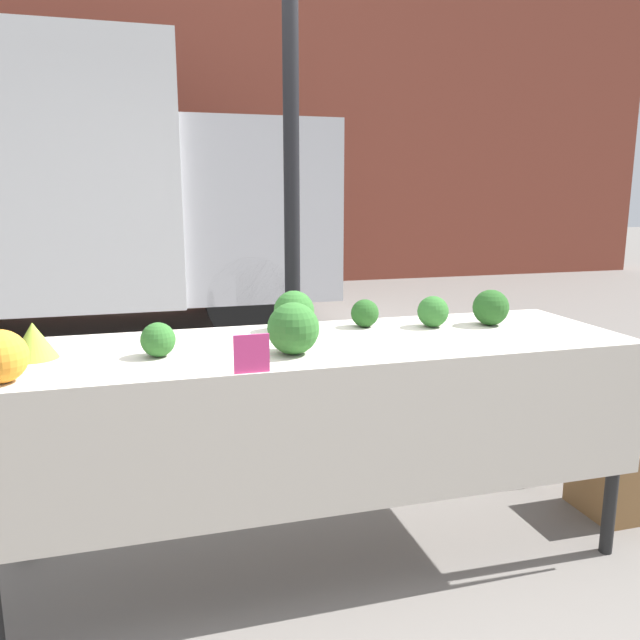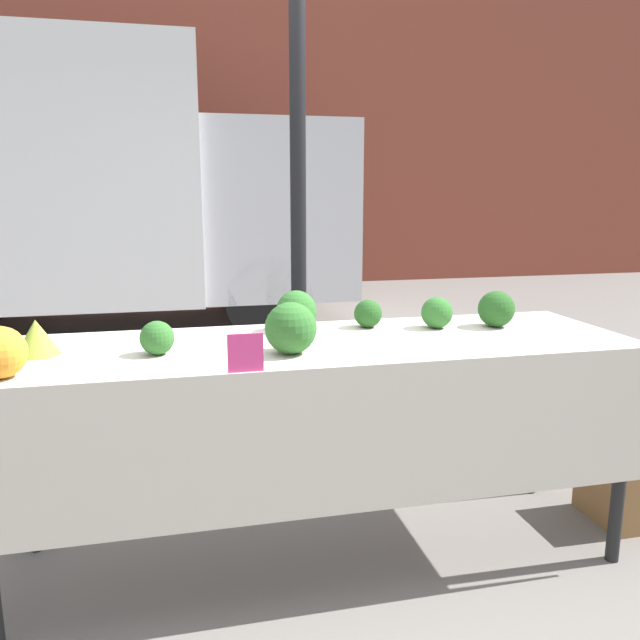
# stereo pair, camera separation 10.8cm
# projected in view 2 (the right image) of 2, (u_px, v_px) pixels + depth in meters

# --- Properties ---
(ground_plane) EXTENTS (40.00, 40.00, 0.00)m
(ground_plane) POSITION_uv_depth(u_px,v_px,m) (320.00, 554.00, 2.46)
(ground_plane) COLOR slate
(building_facade) EXTENTS (16.00, 0.60, 6.35)m
(building_facade) POSITION_uv_depth(u_px,v_px,m) (202.00, 71.00, 9.23)
(building_facade) COLOR brown
(building_facade) RESTS_ON ground_plane
(tent_pole) EXTENTS (0.07, 0.07, 2.29)m
(tent_pole) POSITION_uv_depth(u_px,v_px,m) (298.00, 251.00, 2.80)
(tent_pole) COLOR black
(tent_pole) RESTS_ON ground_plane
(parked_truck) EXTENTS (4.63, 2.24, 2.74)m
(parked_truck) POSITION_uv_depth(u_px,v_px,m) (94.00, 188.00, 6.24)
(parked_truck) COLOR white
(parked_truck) RESTS_ON ground_plane
(market_table) EXTENTS (2.31, 0.70, 0.86)m
(market_table) POSITION_uv_depth(u_px,v_px,m) (324.00, 376.00, 2.25)
(market_table) COLOR beige
(market_table) RESTS_ON ground_plane
(orange_cauliflower) EXTENTS (0.15, 0.15, 0.15)m
(orange_cauliflower) POSITION_uv_depth(u_px,v_px,m) (0.00, 353.00, 1.82)
(orange_cauliflower) COLOR orange
(orange_cauliflower) RESTS_ON market_table
(romanesco_head) EXTENTS (0.15, 0.15, 0.12)m
(romanesco_head) POSITION_uv_depth(u_px,v_px,m) (37.00, 337.00, 2.08)
(romanesco_head) COLOR #93B238
(romanesco_head) RESTS_ON market_table
(broccoli_head_0) EXTENTS (0.18, 0.18, 0.18)m
(broccoli_head_0) POSITION_uv_depth(u_px,v_px,m) (291.00, 328.00, 2.09)
(broccoli_head_0) COLOR #2D6628
(broccoli_head_0) RESTS_ON market_table
(broccoli_head_1) EXTENTS (0.13, 0.13, 0.13)m
(broccoli_head_1) POSITION_uv_depth(u_px,v_px,m) (437.00, 313.00, 2.50)
(broccoli_head_1) COLOR #2D6628
(broccoli_head_1) RESTS_ON market_table
(broccoli_head_2) EXTENTS (0.15, 0.15, 0.15)m
(broccoli_head_2) POSITION_uv_depth(u_px,v_px,m) (496.00, 309.00, 2.52)
(broccoli_head_2) COLOR #23511E
(broccoli_head_2) RESTS_ON market_table
(broccoli_head_3) EXTENTS (0.11, 0.11, 0.11)m
(broccoli_head_3) POSITION_uv_depth(u_px,v_px,m) (368.00, 314.00, 2.51)
(broccoli_head_3) COLOR #23511E
(broccoli_head_3) RESTS_ON market_table
(broccoli_head_4) EXTENTS (0.16, 0.16, 0.16)m
(broccoli_head_4) POSITION_uv_depth(u_px,v_px,m) (296.00, 311.00, 2.45)
(broccoli_head_4) COLOR #2D6628
(broccoli_head_4) RESTS_ON market_table
(broccoli_head_5) EXTENTS (0.12, 0.12, 0.12)m
(broccoli_head_5) POSITION_uv_depth(u_px,v_px,m) (157.00, 338.00, 2.09)
(broccoli_head_5) COLOR #2D6628
(broccoli_head_5) RESTS_ON market_table
(price_sign) EXTENTS (0.11, 0.01, 0.12)m
(price_sign) POSITION_uv_depth(u_px,v_px,m) (246.00, 353.00, 1.88)
(price_sign) COLOR #E53D84
(price_sign) RESTS_ON market_table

